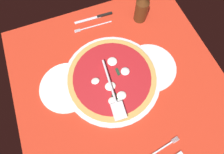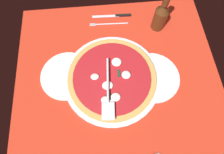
# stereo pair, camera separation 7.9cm
# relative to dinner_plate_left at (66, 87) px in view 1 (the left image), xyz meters

# --- Properties ---
(ground_plane) EXTENTS (0.94, 0.94, 0.01)m
(ground_plane) POSITION_rel_dinner_plate_left_xyz_m (0.23, -0.07, -0.01)
(ground_plane) COLOR red
(checker_pattern) EXTENTS (0.94, 0.94, 0.00)m
(checker_pattern) POSITION_rel_dinner_plate_left_xyz_m (0.23, -0.07, -0.01)
(checker_pattern) COLOR silver
(checker_pattern) RESTS_ON ground_plane
(pizza_pan) EXTENTS (0.44, 0.44, 0.01)m
(pizza_pan) POSITION_rel_dinner_plate_left_xyz_m (0.21, -0.03, 0.00)
(pizza_pan) COLOR silver
(pizza_pan) RESTS_ON ground_plane
(dinner_plate_left) EXTENTS (0.24, 0.24, 0.01)m
(dinner_plate_left) POSITION_rel_dinner_plate_left_xyz_m (0.00, 0.00, 0.00)
(dinner_plate_left) COLOR white
(dinner_plate_left) RESTS_ON ground_plane
(dinner_plate_right) EXTENTS (0.25, 0.25, 0.01)m
(dinner_plate_right) POSITION_rel_dinner_plate_left_xyz_m (0.39, -0.05, 0.00)
(dinner_plate_right) COLOR white
(dinner_plate_right) RESTS_ON ground_plane
(pizza) EXTENTS (0.40, 0.40, 0.03)m
(pizza) POSITION_rel_dinner_plate_left_xyz_m (0.21, -0.04, 0.02)
(pizza) COLOR tan
(pizza) RESTS_ON pizza_pan
(pizza_server) EXTENTS (0.06, 0.28, 0.01)m
(pizza_server) POSITION_rel_dinner_plate_left_xyz_m (0.18, -0.10, 0.04)
(pizza_server) COLOR silver
(pizza_server) RESTS_ON pizza
(place_setting_far) EXTENTS (0.22, 0.12, 0.01)m
(place_setting_far) POSITION_rel_dinner_plate_left_xyz_m (0.24, 0.30, -0.00)
(place_setting_far) COLOR white
(place_setting_far) RESTS_ON ground_plane
(beer_bottle) EXTENTS (0.07, 0.07, 0.22)m
(beer_bottle) POSITION_rel_dinner_plate_left_xyz_m (0.47, 0.23, 0.08)
(beer_bottle) COLOR #4D2812
(beer_bottle) RESTS_ON ground_plane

